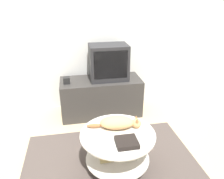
# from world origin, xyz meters

# --- Properties ---
(ground_plane) EXTENTS (12.00, 12.00, 0.00)m
(ground_plane) POSITION_xyz_m (0.00, 0.00, 0.00)
(ground_plane) COLOR tan
(wall_back) EXTENTS (8.00, 0.05, 2.60)m
(wall_back) POSITION_xyz_m (0.00, 1.50, 1.30)
(wall_back) COLOR silver
(wall_back) RESTS_ON ground_plane
(rug) EXTENTS (1.87, 1.36, 0.02)m
(rug) POSITION_xyz_m (0.00, 0.00, 0.01)
(rug) COLOR #4C423D
(rug) RESTS_ON ground_plane
(tv_stand) EXTENTS (1.18, 0.50, 0.55)m
(tv_stand) POSITION_xyz_m (0.06, 1.16, 0.28)
(tv_stand) COLOR #33302D
(tv_stand) RESTS_ON ground_plane
(tv) EXTENTS (0.54, 0.37, 0.50)m
(tv) POSITION_xyz_m (0.18, 1.18, 0.81)
(tv) COLOR #232326
(tv) RESTS_ON tv_stand
(speaker) EXTENTS (0.09, 0.09, 0.09)m
(speaker) POSITION_xyz_m (-0.43, 1.11, 0.60)
(speaker) COLOR black
(speaker) RESTS_ON tv_stand
(coffee_table) EXTENTS (0.75, 0.75, 0.43)m
(coffee_table) POSITION_xyz_m (0.06, -0.04, 0.30)
(coffee_table) COLOR #B2B2B7
(coffee_table) RESTS_ON rug
(dvd_box) EXTENTS (0.20, 0.19, 0.04)m
(dvd_box) POSITION_xyz_m (0.10, -0.22, 0.47)
(dvd_box) COLOR black
(dvd_box) RESTS_ON coffee_table
(cat) EXTENTS (0.56, 0.24, 0.12)m
(cat) POSITION_xyz_m (0.08, 0.06, 0.51)
(cat) COLOR tan
(cat) RESTS_ON coffee_table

